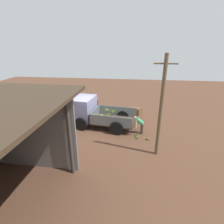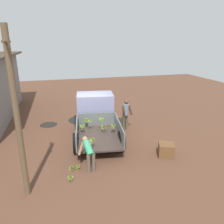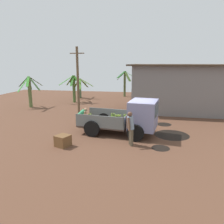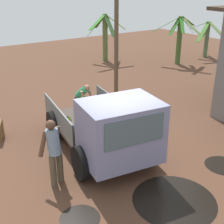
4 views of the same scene
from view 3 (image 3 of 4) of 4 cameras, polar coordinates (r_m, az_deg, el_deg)
name	(u,v)px [view 3 (image 3 of 4)]	position (r m, az deg, el deg)	size (l,w,h in m)	color
ground	(132,132)	(13.02, 5.27, -5.32)	(36.00, 36.00, 0.00)	brown
mud_patch_0	(164,124)	(15.00, 13.42, -3.16)	(1.00, 1.00, 0.01)	black
mud_patch_1	(172,135)	(12.96, 15.34, -5.81)	(1.95, 1.95, 0.01)	black
mud_patch_2	(161,148)	(10.94, 12.57, -9.17)	(0.89, 0.89, 0.01)	black
cargo_truck	(135,117)	(12.31, 6.11, -1.28)	(4.60, 2.69, 2.01)	#40322C
warehouse_shed	(194,79)	(19.54, 20.71, 8.18)	(9.83, 6.07, 3.90)	slate
utility_pole	(78,83)	(15.99, -8.88, 7.59)	(1.05, 0.17, 5.12)	brown
banana_palm_0	(80,87)	(25.57, -8.30, 6.36)	(2.71, 2.72, 2.26)	#57714D
banana_palm_2	(165,83)	(26.43, 13.58, 7.33)	(2.05, 2.21, 3.17)	#3F622E
banana_palm_3	(125,83)	(26.53, 3.34, 7.66)	(2.22, 2.29, 3.04)	#4F5F36
banana_palm_4	(30,91)	(21.32, -20.69, 5.17)	(1.93, 2.50, 2.83)	#5A6C39
banana_palm_5	(74,87)	(22.88, -9.91, 6.33)	(2.65, 2.29, 2.77)	#47642E
person_foreground_visitor	(130,127)	(10.78, 4.84, -3.89)	(0.49, 0.71, 1.71)	brown
person_worker_loading	(81,116)	(14.00, -8.07, -0.99)	(0.70, 0.62, 1.24)	brown
banana_bunch_on_ground_0	(77,122)	(15.02, -9.09, -2.57)	(0.21, 0.22, 0.18)	#423C2B
banana_bunch_on_ground_1	(85,124)	(14.50, -7.01, -3.04)	(0.20, 0.20, 0.18)	#4D4532
banana_bunch_on_ground_2	(86,123)	(14.75, -6.91, -2.76)	(0.19, 0.20, 0.19)	brown
wooden_crate_0	(63,141)	(11.09, -12.71, -7.33)	(0.63, 0.63, 0.56)	brown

